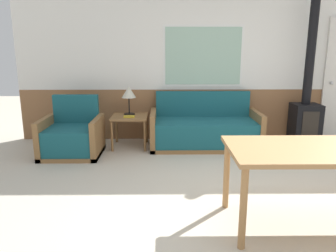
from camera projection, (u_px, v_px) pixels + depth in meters
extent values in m
plane|color=beige|center=(271.00, 207.00, 3.36)|extent=(16.00, 16.00, 0.00)
cube|color=#8E603D|center=(226.00, 114.00, 5.82)|extent=(7.20, 0.06, 0.89)
cube|color=white|center=(229.00, 36.00, 5.51)|extent=(7.20, 0.06, 1.81)
cube|color=white|center=(203.00, 56.00, 5.54)|extent=(1.36, 0.01, 1.03)
cube|color=#99BCA8|center=(203.00, 56.00, 5.53)|extent=(1.28, 0.02, 0.95)
cube|color=olive|center=(204.00, 145.00, 5.41)|extent=(1.76, 0.83, 0.06)
cube|color=#195660|center=(205.00, 132.00, 5.34)|extent=(1.60, 0.75, 0.39)
cube|color=#195660|center=(203.00, 104.00, 5.62)|extent=(1.60, 0.10, 0.42)
cube|color=olive|center=(153.00, 129.00, 5.34)|extent=(0.08, 0.83, 0.59)
cube|color=olive|center=(256.00, 129.00, 5.36)|extent=(0.08, 0.83, 0.59)
cube|color=olive|center=(73.00, 153.00, 4.99)|extent=(0.86, 0.78, 0.06)
cube|color=#195660|center=(72.00, 140.00, 4.92)|extent=(0.70, 0.70, 0.37)
cube|color=#195660|center=(76.00, 109.00, 5.18)|extent=(0.70, 0.10, 0.44)
cube|color=olive|center=(46.00, 137.00, 4.93)|extent=(0.08, 0.78, 0.57)
cube|color=olive|center=(98.00, 137.00, 4.94)|extent=(0.08, 0.78, 0.57)
cube|color=olive|center=(130.00, 117.00, 5.30)|extent=(0.58, 0.58, 0.03)
cylinder|color=olive|center=(112.00, 136.00, 5.11)|extent=(0.04, 0.04, 0.49)
cylinder|color=olive|center=(145.00, 136.00, 5.11)|extent=(0.04, 0.04, 0.49)
cylinder|color=olive|center=(117.00, 128.00, 5.61)|extent=(0.04, 0.04, 0.49)
cylinder|color=olive|center=(147.00, 128.00, 5.62)|extent=(0.04, 0.04, 0.49)
cylinder|color=black|center=(129.00, 114.00, 5.40)|extent=(0.18, 0.18, 0.02)
cylinder|color=black|center=(129.00, 106.00, 5.36)|extent=(0.02, 0.02, 0.26)
cone|color=beige|center=(129.00, 92.00, 5.31)|extent=(0.23, 0.23, 0.19)
cube|color=gold|center=(129.00, 117.00, 5.20)|extent=(0.18, 0.13, 0.02)
cylinder|color=#B27F4C|center=(243.00, 209.00, 2.59)|extent=(0.06, 0.06, 0.70)
cylinder|color=#B27F4C|center=(226.00, 175.00, 3.28)|extent=(0.06, 0.06, 0.70)
cylinder|color=black|center=(296.00, 144.00, 5.39)|extent=(0.04, 0.04, 0.10)
cylinder|color=black|center=(318.00, 144.00, 5.39)|extent=(0.04, 0.04, 0.10)
cylinder|color=black|center=(289.00, 139.00, 5.70)|extent=(0.04, 0.04, 0.10)
cylinder|color=black|center=(309.00, 138.00, 5.71)|extent=(0.04, 0.04, 0.10)
cube|color=black|center=(305.00, 121.00, 5.47)|extent=(0.44, 0.40, 0.59)
cube|color=black|center=(310.00, 124.00, 5.27)|extent=(0.26, 0.01, 0.41)
cylinder|color=black|center=(311.00, 51.00, 5.24)|extent=(0.14, 0.14, 1.71)
sphere|color=silver|center=(332.00, 83.00, 5.62)|extent=(0.06, 0.06, 0.06)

